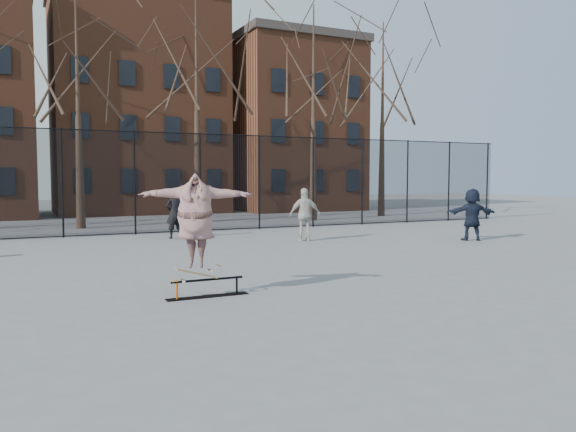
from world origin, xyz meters
name	(u,v)px	position (x,y,z in m)	size (l,w,h in m)	color
ground	(342,294)	(0.00, 0.00, 0.00)	(100.00, 100.00, 0.00)	slate
skate_rail	(208,290)	(-2.35, 0.92, 0.13)	(1.56, 0.24, 0.34)	black
skateboard	(196,277)	(-2.57, 0.92, 0.39)	(0.84, 0.20, 0.10)	olive
skater	(196,227)	(-2.57, 0.92, 1.30)	(2.12, 0.58, 1.72)	#71388D
bystander_black	(175,214)	(-0.38, 10.99, 0.90)	(0.66, 0.43, 1.81)	black
bystander_white	(305,214)	(3.50, 8.23, 0.92)	(1.08, 0.45, 1.84)	beige
bystander_navy	(472,214)	(8.86, 5.83, 0.91)	(1.69, 0.54, 1.83)	#171E2F
fence	(170,181)	(-0.01, 13.00, 2.05)	(34.03, 0.07, 4.00)	black
tree_row	(141,64)	(-0.25, 17.15, 7.36)	(33.66, 7.46, 10.67)	black
rowhouses	(128,113)	(0.72, 26.00, 6.06)	(29.00, 7.00, 13.00)	brown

